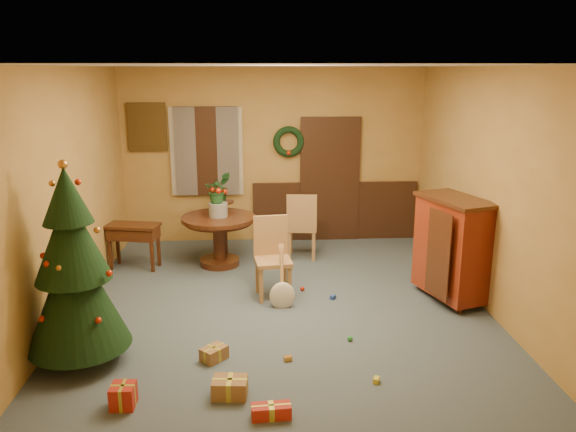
{
  "coord_description": "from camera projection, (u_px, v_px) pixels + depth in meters",
  "views": [
    {
      "loc": [
        -0.3,
        -6.57,
        2.87
      ],
      "look_at": [
        0.11,
        0.4,
        1.03
      ],
      "focal_mm": 35.0,
      "sensor_mm": 36.0,
      "label": 1
    }
  ],
  "objects": [
    {
      "name": "stand_plant",
      "position": [
        223.0,
        186.0,
        8.7
      ],
      "size": [
        0.31,
        0.28,
        0.47
      ],
      "primitive_type": "imported",
      "rotation": [
        0.0,
        0.0,
        0.37
      ],
      "color": "#19471E",
      "rests_on": "plant_stand"
    },
    {
      "name": "gift_b",
      "position": [
        123.0,
        396.0,
        4.89
      ],
      "size": [
        0.21,
        0.21,
        0.21
      ],
      "color": "#A92216",
      "rests_on": "floor"
    },
    {
      "name": "toy_b",
      "position": [
        350.0,
        338.0,
        6.09
      ],
      "size": [
        0.06,
        0.06,
        0.06
      ],
      "primitive_type": "sphere",
      "color": "green",
      "rests_on": "floor"
    },
    {
      "name": "dining_table",
      "position": [
        219.0,
        231.0,
        8.33
      ],
      "size": [
        1.1,
        1.1,
        0.75
      ],
      "color": "black",
      "rests_on": "floor"
    },
    {
      "name": "plant_stand",
      "position": [
        224.0,
        221.0,
        8.85
      ],
      "size": [
        0.33,
        0.33,
        0.86
      ],
      "color": "black",
      "rests_on": "floor"
    },
    {
      "name": "gift_c",
      "position": [
        214.0,
        353.0,
        5.69
      ],
      "size": [
        0.3,
        0.3,
        0.14
      ],
      "color": "brown",
      "rests_on": "floor"
    },
    {
      "name": "toy_c",
      "position": [
        376.0,
        380.0,
        5.29
      ],
      "size": [
        0.08,
        0.09,
        0.05
      ],
      "primitive_type": "cube",
      "rotation": [
        0.0,
        0.0,
        1.12
      ],
      "color": "gold",
      "rests_on": "floor"
    },
    {
      "name": "gift_d",
      "position": [
        271.0,
        411.0,
        4.74
      ],
      "size": [
        0.34,
        0.16,
        0.12
      ],
      "color": "#A92216",
      "rests_on": "floor"
    },
    {
      "name": "centerpiece_plant",
      "position": [
        218.0,
        190.0,
        8.17
      ],
      "size": [
        0.35,
        0.31,
        0.39
      ],
      "primitive_type": "imported",
      "color": "#1E4C23",
      "rests_on": "urn"
    },
    {
      "name": "urn",
      "position": [
        218.0,
        210.0,
        8.25
      ],
      "size": [
        0.28,
        0.28,
        0.2
      ],
      "primitive_type": "cylinder",
      "color": "slate",
      "rests_on": "dining_table"
    },
    {
      "name": "toy_d",
      "position": [
        302.0,
        289.0,
        7.46
      ],
      "size": [
        0.06,
        0.06,
        0.06
      ],
      "primitive_type": "sphere",
      "color": "red",
      "rests_on": "floor"
    },
    {
      "name": "chair_far",
      "position": [
        302.0,
        224.0,
        8.59
      ],
      "size": [
        0.5,
        0.5,
        1.05
      ],
      "color": "#96633C",
      "rests_on": "floor"
    },
    {
      "name": "gift_a",
      "position": [
        230.0,
        387.0,
        5.06
      ],
      "size": [
        0.33,
        0.25,
        0.17
      ],
      "color": "brown",
      "rests_on": "floor"
    },
    {
      "name": "sideboard",
      "position": [
        452.0,
        246.0,
        7.03
      ],
      "size": [
        0.84,
        1.16,
        1.34
      ],
      "color": "#521309",
      "rests_on": "floor"
    },
    {
      "name": "toy_a",
      "position": [
        333.0,
        297.0,
        7.2
      ],
      "size": [
        0.09,
        0.09,
        0.05
      ],
      "primitive_type": "cube",
      "rotation": [
        0.0,
        0.0,
        0.93
      ],
      "color": "#224193",
      "rests_on": "floor"
    },
    {
      "name": "toy_e",
      "position": [
        288.0,
        359.0,
        5.67
      ],
      "size": [
        0.09,
        0.07,
        0.05
      ],
      "primitive_type": "cube",
      "rotation": [
        0.0,
        0.0,
        0.25
      ],
      "color": "orange",
      "rests_on": "floor"
    },
    {
      "name": "christmas_tree",
      "position": [
        74.0,
        270.0,
        5.43
      ],
      "size": [
        1.0,
        1.0,
        2.06
      ],
      "color": "#382111",
      "rests_on": "floor"
    },
    {
      "name": "room_envelope",
      "position": [
        286.0,
        176.0,
        9.43
      ],
      "size": [
        5.5,
        5.5,
        5.5
      ],
      "color": "#384752",
      "rests_on": "ground"
    },
    {
      "name": "writing_desk",
      "position": [
        133.0,
        235.0,
        8.21
      ],
      "size": [
        0.81,
        0.51,
        0.67
      ],
      "color": "black",
      "rests_on": "floor"
    },
    {
      "name": "chair_near",
      "position": [
        272.0,
        254.0,
        7.23
      ],
      "size": [
        0.5,
        0.5,
        1.04
      ],
      "color": "#96633C",
      "rests_on": "floor"
    },
    {
      "name": "guitar",
      "position": [
        282.0,
        279.0,
        6.86
      ],
      "size": [
        0.39,
        0.53,
        0.73
      ],
      "primitive_type": null,
      "rotation": [
        -0.49,
        0.0,
        -0.16
      ],
      "color": "beige",
      "rests_on": "floor"
    }
  ]
}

